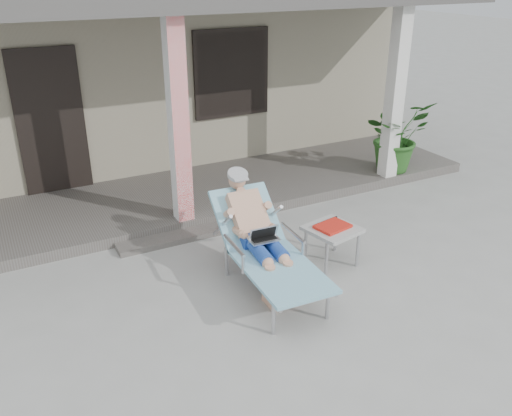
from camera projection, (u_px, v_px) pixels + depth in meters
ground at (258, 308)px, 5.66m from camera, size 60.00×60.00×0.00m
house at (98, 58)px, 10.22m from camera, size 10.40×5.40×3.30m
porch_deck at (164, 200)px, 8.05m from camera, size 10.00×2.00×0.15m
porch_overhang at (151, 7)px, 6.89m from camera, size 10.00×2.30×2.85m
porch_step at (193, 234)px, 7.14m from camera, size 2.00×0.30×0.07m
lounger at (262, 222)px, 5.82m from camera, size 0.79×1.91×1.22m
side_table at (332, 231)px, 6.36m from camera, size 0.65×0.65×0.50m
potted_palm at (396, 136)px, 8.82m from camera, size 1.09×0.95×1.16m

